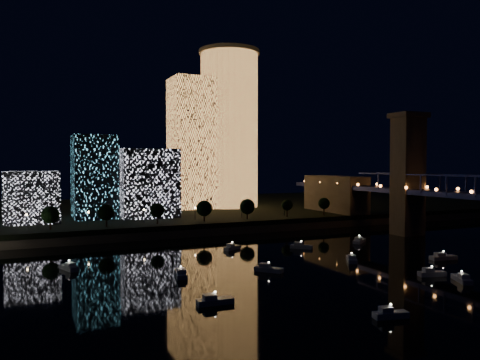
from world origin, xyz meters
name	(u,v)px	position (x,y,z in m)	size (l,w,h in m)	color
ground	(356,277)	(0.00, 0.00, 0.00)	(520.00, 520.00, 0.00)	black
far_bank	(178,211)	(0.00, 160.00, 2.50)	(420.00, 160.00, 5.00)	black
seawall	(232,230)	(0.00, 82.00, 1.50)	(420.00, 6.00, 3.00)	#6B5E4C
tower_cylindrical	(229,129)	(26.05, 146.54, 48.93)	(34.00, 34.00, 87.60)	#EC9B4B
tower_rectangular	(192,143)	(3.81, 146.71, 40.28)	(22.18, 22.18, 70.57)	#EC9B4B
midrise_blocks	(73,184)	(-59.61, 120.04, 20.14)	(107.22, 36.58, 36.87)	white
motorboats	(311,264)	(-4.02, 15.08, 0.81)	(112.06, 81.80, 2.78)	silver
esplanade_trees	(147,211)	(-34.21, 88.00, 10.47)	(165.75, 6.74, 8.87)	black
street_lamps	(144,213)	(-34.00, 94.00, 9.02)	(132.70, 0.70, 5.65)	black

